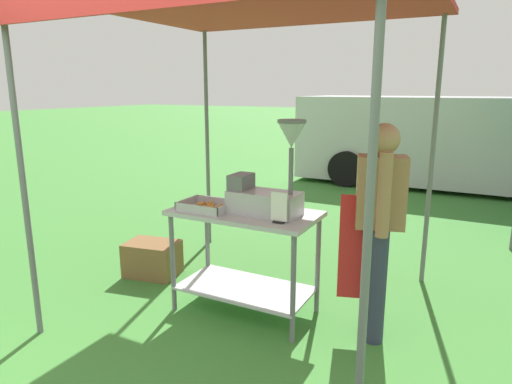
# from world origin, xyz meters

# --- Properties ---
(ground_plane) EXTENTS (70.00, 70.00, 0.00)m
(ground_plane) POSITION_xyz_m (0.00, 6.00, 0.00)
(ground_plane) COLOR #3D7F33
(stall_canopy) EXTENTS (2.68, 2.58, 2.52)m
(stall_canopy) POSITION_xyz_m (0.08, 1.22, 2.42)
(stall_canopy) COLOR slate
(stall_canopy) RESTS_ON ground
(donut_cart) EXTENTS (1.19, 0.62, 0.88)m
(donut_cart) POSITION_xyz_m (0.08, 1.12, 0.62)
(donut_cart) COLOR #B7B7BC
(donut_cart) RESTS_ON ground
(donut_tray) EXTENTS (0.41, 0.31, 0.07)m
(donut_tray) POSITION_xyz_m (-0.21, 1.02, 0.90)
(donut_tray) COLOR #B7B7BC
(donut_tray) RESTS_ON donut_cart
(donut_fryer) EXTENTS (0.61, 0.28, 0.74)m
(donut_fryer) POSITION_xyz_m (0.29, 1.13, 1.10)
(donut_fryer) COLOR #B7B7BC
(donut_fryer) RESTS_ON donut_cart
(menu_sign) EXTENTS (0.13, 0.05, 0.23)m
(menu_sign) POSITION_xyz_m (0.47, 0.95, 0.98)
(menu_sign) COLOR black
(menu_sign) RESTS_ON donut_cart
(vendor) EXTENTS (0.47, 0.53, 1.61)m
(vendor) POSITION_xyz_m (1.12, 1.26, 0.90)
(vendor) COLOR #2D3347
(vendor) RESTS_ON ground
(supply_crate) EXTENTS (0.57, 0.45, 0.34)m
(supply_crate) POSITION_xyz_m (-1.11, 1.36, 0.17)
(supply_crate) COLOR brown
(supply_crate) RESTS_ON ground
(van_silver) EXTENTS (5.66, 2.12, 1.69)m
(van_silver) POSITION_xyz_m (1.13, 7.38, 0.88)
(van_silver) COLOR #BCBCC1
(van_silver) RESTS_ON ground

